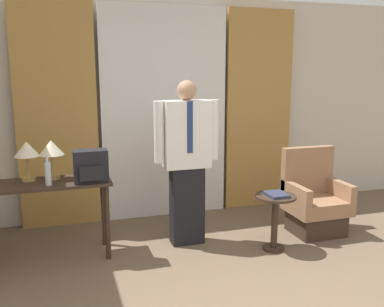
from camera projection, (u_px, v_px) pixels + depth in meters
The scene contains 13 objects.
wall_back at pixel (162, 108), 5.36m from camera, with size 10.00×0.06×2.70m.
curtain_sheer_center at pixel (165, 114), 5.25m from camera, with size 1.56×0.06×2.58m.
curtain_drape_left at pixel (57, 117), 4.87m from camera, with size 0.90×0.06×2.58m.
curtain_drape_right at pixel (259, 111), 5.62m from camera, with size 0.90×0.06×2.58m.
desk at pixel (42, 195), 4.07m from camera, with size 1.30×0.48×0.78m.
table_lamp_left at pixel (27, 152), 4.05m from camera, with size 0.24×0.24×0.38m.
table_lamp_right at pixel (51, 150), 4.12m from camera, with size 0.24×0.24×0.38m.
bottle_near_edge at pixel (48, 173), 3.93m from camera, with size 0.06×0.06×0.27m.
backpack at pixel (91, 166), 4.03m from camera, with size 0.32×0.21×0.31m.
person at pixel (187, 158), 4.42m from camera, with size 0.69×0.23×1.72m.
armchair at pixel (315, 203), 4.83m from camera, with size 0.63×0.55×0.96m.
side_table at pixel (275, 213), 4.35m from camera, with size 0.42×0.42×0.58m.
book at pixel (277, 195), 4.29m from camera, with size 0.19×0.24×0.03m.
Camera 1 is at (-1.27, -2.07, 1.84)m, focal length 40.00 mm.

